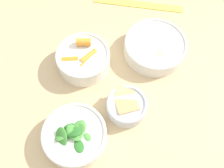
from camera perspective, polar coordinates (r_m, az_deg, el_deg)
The scene contains 7 objects.
ground_plane at distance 1.47m, azimuth 0.68°, elevation -13.56°, with size 10.00×10.00×0.00m, color brown.
dining_table at distance 0.86m, azimuth 1.13°, elevation -3.65°, with size 1.30×0.79×0.77m.
bowl_carrots at distance 0.76m, azimuth -6.44°, elevation 5.77°, with size 0.16×0.16×0.08m.
bowl_greens at distance 0.67m, azimuth -8.35°, elevation -11.52°, with size 0.17×0.17×0.08m.
bowl_beans_hotdog at distance 0.80m, azimuth 9.95°, elevation 8.28°, with size 0.19×0.19×0.05m.
bowl_cookies at distance 0.69m, azimuth 3.51°, elevation -5.03°, with size 0.11×0.11×0.05m.
ruler at distance 0.94m, azimuth 6.09°, elevation 17.64°, with size 0.32×0.07×0.00m.
Camera 1 is at (-0.00, -0.34, 1.44)m, focal length 40.00 mm.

